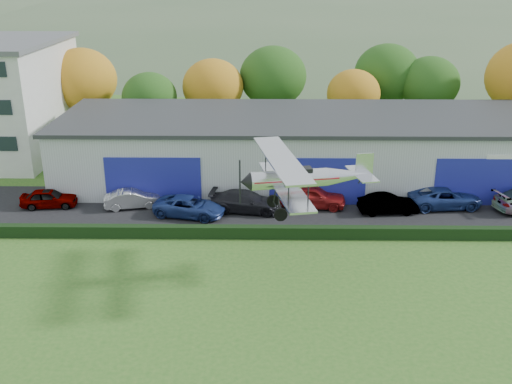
{
  "coord_description": "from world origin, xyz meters",
  "views": [
    {
      "loc": [
        1.03,
        -18.57,
        16.35
      ],
      "look_at": [
        0.64,
        12.75,
        4.48
      ],
      "focal_mm": 41.49,
      "sensor_mm": 36.0,
      "label": 1
    }
  ],
  "objects_px": {
    "car_1": "(132,199)",
    "car_0": "(49,198)",
    "car_4": "(312,196)",
    "car_5": "(388,204)",
    "car_2": "(190,206)",
    "car_3": "(246,201)",
    "hangar": "(312,147)",
    "biplane": "(301,177)",
    "car_6": "(445,198)"
  },
  "relations": [
    {
      "from": "car_2",
      "to": "car_3",
      "type": "xyz_separation_m",
      "value": [
        3.93,
        0.86,
        0.05
      ]
    },
    {
      "from": "car_0",
      "to": "car_4",
      "type": "distance_m",
      "value": 19.12
    },
    {
      "from": "car_1",
      "to": "car_0",
      "type": "bearing_deg",
      "value": 76.42
    },
    {
      "from": "car_3",
      "to": "car_4",
      "type": "relative_size",
      "value": 1.06
    },
    {
      "from": "car_3",
      "to": "car_6",
      "type": "distance_m",
      "value": 14.47
    },
    {
      "from": "car_4",
      "to": "car_1",
      "type": "bearing_deg",
      "value": 97.46
    },
    {
      "from": "car_2",
      "to": "car_3",
      "type": "bearing_deg",
      "value": -64.92
    },
    {
      "from": "car_1",
      "to": "hangar",
      "type": "bearing_deg",
      "value": -76.42
    },
    {
      "from": "car_0",
      "to": "biplane",
      "type": "bearing_deg",
      "value": -124.14
    },
    {
      "from": "car_4",
      "to": "car_5",
      "type": "xyz_separation_m",
      "value": [
        5.3,
        -1.09,
        -0.14
      ]
    },
    {
      "from": "car_2",
      "to": "car_3",
      "type": "height_order",
      "value": "car_3"
    },
    {
      "from": "car_2",
      "to": "car_5",
      "type": "xyz_separation_m",
      "value": [
        14.0,
        0.67,
        -0.01
      ]
    },
    {
      "from": "car_0",
      "to": "car_2",
      "type": "xyz_separation_m",
      "value": [
        10.42,
        -1.5,
        0.02
      ]
    },
    {
      "from": "hangar",
      "to": "car_0",
      "type": "height_order",
      "value": "hangar"
    },
    {
      "from": "car_1",
      "to": "car_3",
      "type": "bearing_deg",
      "value": -107.58
    },
    {
      "from": "car_4",
      "to": "car_6",
      "type": "relative_size",
      "value": 0.92
    },
    {
      "from": "car_1",
      "to": "biplane",
      "type": "bearing_deg",
      "value": -142.78
    },
    {
      "from": "car_6",
      "to": "car_1",
      "type": "bearing_deg",
      "value": 85.77
    },
    {
      "from": "car_1",
      "to": "car_2",
      "type": "bearing_deg",
      "value": -122.19
    },
    {
      "from": "hangar",
      "to": "car_1",
      "type": "distance_m",
      "value": 15.19
    },
    {
      "from": "car_2",
      "to": "biplane",
      "type": "bearing_deg",
      "value": -125.34
    },
    {
      "from": "car_0",
      "to": "car_1",
      "type": "bearing_deg",
      "value": -96.04
    },
    {
      "from": "car_1",
      "to": "car_3",
      "type": "distance_m",
      "value": 8.27
    },
    {
      "from": "car_5",
      "to": "car_0",
      "type": "bearing_deg",
      "value": 83.53
    },
    {
      "from": "hangar",
      "to": "car_4",
      "type": "distance_m",
      "value": 6.79
    },
    {
      "from": "car_2",
      "to": "car_4",
      "type": "bearing_deg",
      "value": -65.91
    },
    {
      "from": "car_1",
      "to": "car_5",
      "type": "relative_size",
      "value": 0.97
    },
    {
      "from": "car_0",
      "to": "car_1",
      "type": "relative_size",
      "value": 0.99
    },
    {
      "from": "car_5",
      "to": "biplane",
      "type": "height_order",
      "value": "biplane"
    },
    {
      "from": "hangar",
      "to": "car_1",
      "type": "height_order",
      "value": "hangar"
    },
    {
      "from": "car_3",
      "to": "car_5",
      "type": "distance_m",
      "value": 10.07
    },
    {
      "from": "hangar",
      "to": "car_6",
      "type": "height_order",
      "value": "hangar"
    },
    {
      "from": "car_3",
      "to": "car_6",
      "type": "bearing_deg",
      "value": -78.05
    },
    {
      "from": "hangar",
      "to": "car_1",
      "type": "relative_size",
      "value": 10.04
    },
    {
      "from": "car_1",
      "to": "car_4",
      "type": "distance_m",
      "value": 13.03
    },
    {
      "from": "car_4",
      "to": "biplane",
      "type": "bearing_deg",
      "value": 177.44
    },
    {
      "from": "car_3",
      "to": "biplane",
      "type": "distance_m",
      "value": 10.68
    },
    {
      "from": "car_3",
      "to": "car_6",
      "type": "height_order",
      "value": "car_3"
    },
    {
      "from": "car_5",
      "to": "car_6",
      "type": "bearing_deg",
      "value": -79.91
    },
    {
      "from": "car_2",
      "to": "car_5",
      "type": "bearing_deg",
      "value": -74.59
    },
    {
      "from": "car_3",
      "to": "hangar",
      "type": "bearing_deg",
      "value": -26.65
    },
    {
      "from": "car_1",
      "to": "car_5",
      "type": "height_order",
      "value": "car_5"
    },
    {
      "from": "car_2",
      "to": "hangar",
      "type": "bearing_deg",
      "value": -35.0
    },
    {
      "from": "car_0",
      "to": "biplane",
      "type": "relative_size",
      "value": 0.46
    },
    {
      "from": "car_5",
      "to": "biplane",
      "type": "xyz_separation_m",
      "value": [
        -6.81,
        -8.66,
        5.05
      ]
    },
    {
      "from": "hangar",
      "to": "car_2",
      "type": "relative_size",
      "value": 8.12
    },
    {
      "from": "car_0",
      "to": "car_4",
      "type": "xyz_separation_m",
      "value": [
        19.12,
        0.26,
        0.14
      ]
    },
    {
      "from": "car_0",
      "to": "car_5",
      "type": "xyz_separation_m",
      "value": [
        24.42,
        -0.83,
        0.01
      ]
    },
    {
      "from": "car_1",
      "to": "car_4",
      "type": "bearing_deg",
      "value": -102.11
    },
    {
      "from": "hangar",
      "to": "car_2",
      "type": "height_order",
      "value": "hangar"
    }
  ]
}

